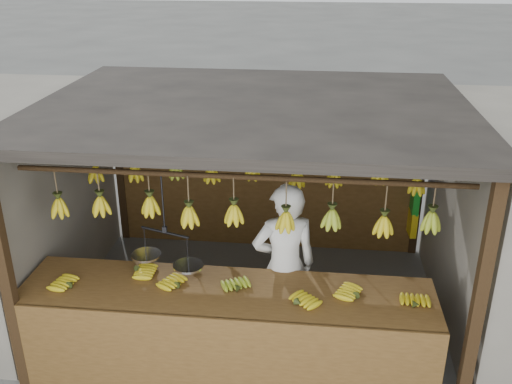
# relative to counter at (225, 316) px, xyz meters

# --- Properties ---
(ground) EXTENTS (80.00, 80.00, 0.00)m
(ground) POSITION_rel_counter_xyz_m (0.12, 1.24, -0.72)
(ground) COLOR #5B5B57
(stall) EXTENTS (4.30, 3.30, 2.40)m
(stall) POSITION_rel_counter_xyz_m (0.12, 1.57, 1.25)
(stall) COLOR black
(stall) RESTS_ON ground
(counter) EXTENTS (3.86, 0.88, 0.96)m
(counter) POSITION_rel_counter_xyz_m (0.00, 0.00, 0.00)
(counter) COLOR brown
(counter) RESTS_ON ground
(hanging_bananas) EXTENTS (3.59, 2.22, 0.39)m
(hanging_bananas) POSITION_rel_counter_xyz_m (0.11, 1.25, 0.90)
(hanging_bananas) COLOR gold
(hanging_bananas) RESTS_ON ground
(balance_scale) EXTENTS (0.72, 0.43, 0.89)m
(balance_scale) POSITION_rel_counter_xyz_m (-0.58, 0.24, 0.46)
(balance_scale) COLOR black
(balance_scale) RESTS_ON ground
(vendor) EXTENTS (0.74, 0.59, 1.79)m
(vendor) POSITION_rel_counter_xyz_m (0.50, 0.64, 0.18)
(vendor) COLOR white
(vendor) RESTS_ON ground
(bag_bundles) EXTENTS (0.08, 0.26, 1.30)m
(bag_bundles) POSITION_rel_counter_xyz_m (2.06, 2.59, 0.28)
(bag_bundles) COLOR red
(bag_bundles) RESTS_ON ground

